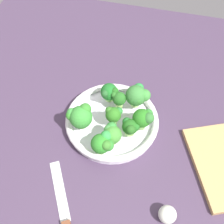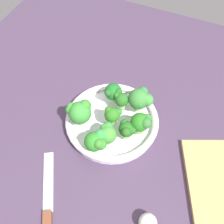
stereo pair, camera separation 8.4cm
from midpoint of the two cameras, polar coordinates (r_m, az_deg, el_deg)
ground_plane at (r=88.43cm, az=3.80°, el=-5.68°), size 130.00×130.00×2.50cm
bowl at (r=88.25cm, az=2.73°, el=-1.99°), size 28.00×28.00×3.57cm
broccoli_floret_0 at (r=81.32cm, az=5.88°, el=-3.50°), size 5.34×5.15×5.60cm
broccoli_floret_1 at (r=79.56cm, az=1.91°, el=-4.36°), size 6.39×5.43×6.36cm
broccoli_floret_2 at (r=82.59cm, az=3.07°, el=-0.71°), size 4.74×4.86×6.38cm
broccoli_floret_3 at (r=81.67cm, az=8.68°, el=-2.24°), size 5.74×6.08×7.04cm
broccoli_floret_4 at (r=86.37cm, az=8.29°, el=2.33°), size 6.94×7.45×7.42cm
broccoli_floret_5 at (r=78.30cm, az=-0.14°, el=-6.15°), size 5.43×6.38×6.15cm
broccoli_floret_6 at (r=86.54cm, az=4.59°, el=2.20°), size 4.16×4.66×5.81cm
broccoli_floret_7 at (r=88.24cm, az=2.99°, el=3.69°), size 5.68×5.67×6.13cm
broccoli_floret_8 at (r=82.42cm, az=-3.49°, el=-0.12°), size 6.78×7.47×7.98cm
knife at (r=78.78cm, az=-9.28°, el=-18.89°), size 24.19×15.47×1.50cm
cutting_board at (r=86.52cm, az=22.60°, el=-12.68°), size 29.37×24.84×1.60cm
garlic_bulb at (r=76.46cm, az=10.32°, el=-20.64°), size 4.56×4.56×4.56cm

